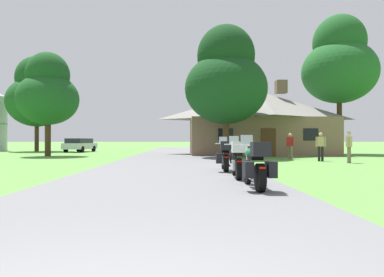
{
  "coord_description": "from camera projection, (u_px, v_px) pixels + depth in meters",
  "views": [
    {
      "loc": [
        0.55,
        -1.89,
        1.22
      ],
      "look_at": [
        0.93,
        14.02,
        1.29
      ],
      "focal_mm": 33.52,
      "sensor_mm": 36.0,
      "label": 1
    }
  ],
  "objects": [
    {
      "name": "tree_left_far",
      "position": [
        37.0,
        95.0,
        38.61
      ],
      "size": [
        6.31,
        6.31,
        10.26
      ],
      "color": "#422D19",
      "rests_on": "ground"
    },
    {
      "name": "motorcycle_green_second_in_row",
      "position": [
        237.0,
        160.0,
        10.95
      ],
      "size": [
        0.66,
        2.08,
        1.3
      ],
      "rotation": [
        0.0,
        0.0,
        -0.05
      ],
      "color": "black",
      "rests_on": "asphalt_driveway"
    },
    {
      "name": "ground_plane",
      "position": [
        175.0,
        160.0,
        21.87
      ],
      "size": [
        500.0,
        500.0,
        0.0
      ],
      "primitive_type": "plane",
      "color": "#56893D"
    },
    {
      "name": "asphalt_driveway",
      "position": [
        174.0,
        162.0,
        19.87
      ],
      "size": [
        6.4,
        80.0,
        0.06
      ],
      "primitive_type": "cube",
      "color": "slate",
      "rests_on": "ground"
    },
    {
      "name": "tree_by_lodge_front",
      "position": [
        226.0,
        79.0,
        24.35
      ],
      "size": [
        5.61,
        5.61,
        9.06
      ],
      "color": "#422D19",
      "rests_on": "ground"
    },
    {
      "name": "motorcycle_green_nearest_to_camera",
      "position": [
        255.0,
        166.0,
        8.46
      ],
      "size": [
        0.73,
        2.08,
        1.3
      ],
      "rotation": [
        0.0,
        0.0,
        0.02
      ],
      "color": "black",
      "rests_on": "asphalt_driveway"
    },
    {
      "name": "stone_lodge",
      "position": [
        257.0,
        122.0,
        30.54
      ],
      "size": [
        12.05,
        8.44,
        6.33
      ],
      "color": "brown",
      "rests_on": "ground"
    },
    {
      "name": "bystander_tan_shirt_by_tree",
      "position": [
        349.0,
        145.0,
        19.06
      ],
      "size": [
        0.41,
        0.43,
        1.69
      ],
      "rotation": [
        0.0,
        0.0,
        0.82
      ],
      "color": "#75664C",
      "rests_on": "ground"
    },
    {
      "name": "motorcycle_blue_farthest_in_row",
      "position": [
        225.0,
        156.0,
        13.41
      ],
      "size": [
        0.75,
        2.08,
        1.3
      ],
      "rotation": [
        0.0,
        0.0,
        -0.04
      ],
      "color": "black",
      "rests_on": "asphalt_driveway"
    },
    {
      "name": "parked_silver_suv_far_left",
      "position": [
        80.0,
        144.0,
        36.86
      ],
      "size": [
        2.51,
        4.83,
        1.4
      ],
      "rotation": [
        0.0,
        0.0,
        -0.15
      ],
      "color": "#ADAFB7",
      "rests_on": "ground"
    },
    {
      "name": "tree_right_of_lodge",
      "position": [
        339.0,
        63.0,
        31.29
      ],
      "size": [
        6.44,
        6.44,
        12.19
      ],
      "color": "#422D19",
      "rests_on": "ground"
    },
    {
      "name": "bystander_red_shirt_beside_signpost",
      "position": [
        290.0,
        145.0,
        22.87
      ],
      "size": [
        0.39,
        0.45,
        1.67
      ],
      "rotation": [
        0.0,
        0.0,
        5.37
      ],
      "color": "#75664C",
      "rests_on": "ground"
    },
    {
      "name": "tree_left_near",
      "position": [
        48.0,
        92.0,
        27.05
      ],
      "size": [
        4.58,
        4.58,
        7.88
      ],
      "color": "#422D19",
      "rests_on": "ground"
    },
    {
      "name": "bystander_tan_shirt_near_lodge",
      "position": [
        321.0,
        145.0,
        20.63
      ],
      "size": [
        0.52,
        0.34,
        1.67
      ],
      "rotation": [
        0.0,
        0.0,
        2.77
      ],
      "color": "black",
      "rests_on": "ground"
    }
  ]
}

